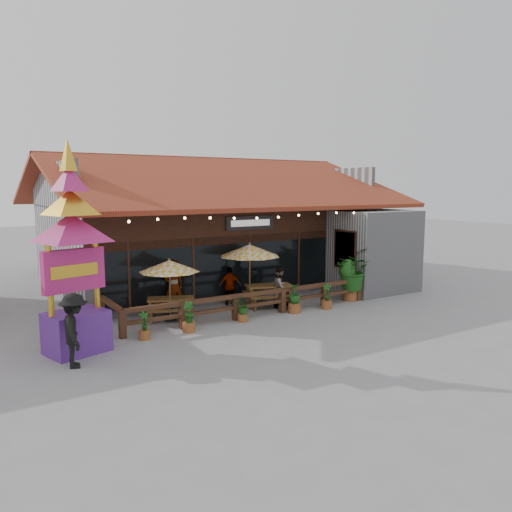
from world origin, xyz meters
TOP-DOWN VIEW (x-y plane):
  - ground at (0.00, 0.00)m, footprint 100.00×100.00m
  - restaurant_building at (0.26, 6.61)m, footprint 15.50×14.73m
  - patio_railing at (-2.25, -0.27)m, footprint 10.00×2.60m
  - umbrella_left at (-4.49, 0.57)m, footprint 2.55×2.55m
  - umbrella_right at (-1.05, 0.92)m, footprint 2.56×2.56m
  - picnic_table_left at (-4.36, 0.82)m, footprint 2.01×1.90m
  - picnic_table_right at (-0.36, 0.65)m, footprint 2.13×1.97m
  - thai_sign_tower at (-7.99, -1.13)m, footprint 2.90×2.90m
  - tropical_plant at (3.04, -0.30)m, footprint 1.94×2.02m
  - diner_a at (-3.89, 1.64)m, footprint 0.75×0.51m
  - diner_b at (-0.07, 0.24)m, footprint 0.97×0.94m
  - diner_c at (-1.55, 1.60)m, footprint 0.96×0.69m
  - pedestrian at (-8.29, -2.28)m, footprint 0.92×1.36m
  - planter_a at (-5.97, -0.97)m, footprint 0.36×0.36m
  - planter_b at (-4.50, -0.96)m, footprint 0.40×0.43m
  - planter_c at (-2.40, -0.82)m, footprint 0.62×0.57m
  - planter_d at (-0.13, -0.76)m, footprint 0.53×0.53m
  - planter_e at (1.28, -0.91)m, footprint 0.42×0.41m

SIDE VIEW (x-z plane):
  - ground at x=0.00m, z-range 0.00..0.00m
  - planter_a at x=-5.97m, z-range -0.07..0.81m
  - planter_e at x=1.28m, z-range -0.08..0.91m
  - planter_b at x=-4.50m, z-range -0.05..0.94m
  - planter_c at x=-2.40m, z-range 0.05..0.89m
  - picnic_table_left at x=-4.36m, z-range 0.13..0.90m
  - planter_d at x=-0.13m, z-range -0.02..1.08m
  - picnic_table_right at x=-0.36m, z-range 0.15..0.99m
  - patio_railing at x=-2.25m, z-range 0.15..1.07m
  - diner_c at x=-1.55m, z-range 0.00..1.51m
  - diner_b at x=-0.07m, z-range 0.00..1.58m
  - pedestrian at x=-8.29m, z-range 0.00..1.94m
  - diner_a at x=-3.89m, z-range 0.00..1.98m
  - tropical_plant at x=3.04m, z-range 0.16..2.32m
  - umbrella_left at x=-4.49m, z-range 0.82..3.04m
  - umbrella_right at x=-1.05m, z-range 0.94..3.46m
  - restaurant_building at x=0.26m, z-range -0.84..5.25m
  - thai_sign_tower at x=-7.99m, z-range 0.18..6.55m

